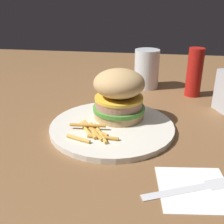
% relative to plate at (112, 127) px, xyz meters
% --- Properties ---
extents(ground_plane, '(1.60, 1.60, 0.00)m').
position_rel_plate_xyz_m(ground_plane, '(-0.03, 0.02, -0.01)').
color(ground_plane, brown).
extents(plate, '(0.27, 0.27, 0.01)m').
position_rel_plate_xyz_m(plate, '(0.00, 0.00, 0.00)').
color(plate, silver).
rests_on(plate, ground_plane).
extents(sandwich, '(0.12, 0.12, 0.11)m').
position_rel_plate_xyz_m(sandwich, '(-0.04, 0.01, 0.06)').
color(sandwich, tan).
rests_on(sandwich, plate).
extents(fries_pile, '(0.09, 0.11, 0.01)m').
position_rel_plate_xyz_m(fries_pile, '(0.05, -0.03, 0.01)').
color(fries_pile, gold).
rests_on(fries_pile, plate).
extents(napkin, '(0.12, 0.12, 0.00)m').
position_rel_plate_xyz_m(napkin, '(0.18, 0.16, -0.01)').
color(napkin, white).
rests_on(napkin, ground_plane).
extents(fork, '(0.08, 0.17, 0.00)m').
position_rel_plate_xyz_m(fork, '(0.18, 0.16, -0.00)').
color(fork, silver).
rests_on(fork, napkin).
extents(drink_glass, '(0.08, 0.08, 0.12)m').
position_rel_plate_xyz_m(drink_glass, '(-0.31, 0.06, 0.05)').
color(drink_glass, silver).
rests_on(drink_glass, ground_plane).
extents(ketchup_bottle, '(0.04, 0.04, 0.14)m').
position_rel_plate_xyz_m(ketchup_bottle, '(-0.25, 0.20, 0.06)').
color(ketchup_bottle, '#B21914').
rests_on(ketchup_bottle, ground_plane).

